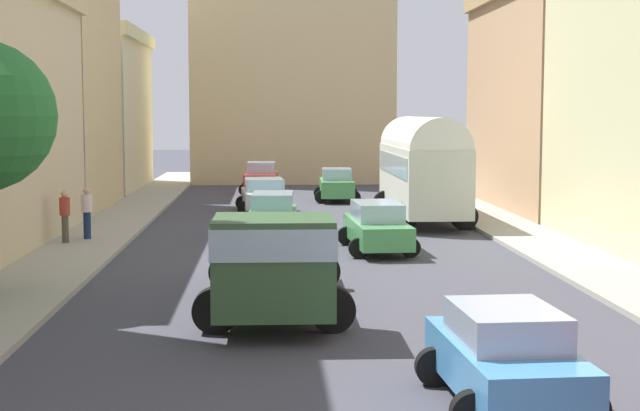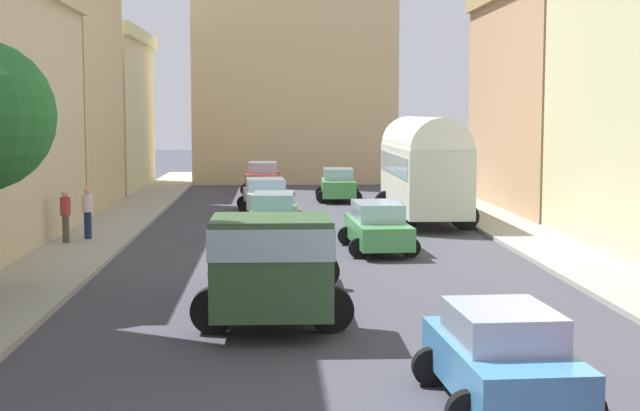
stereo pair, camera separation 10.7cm
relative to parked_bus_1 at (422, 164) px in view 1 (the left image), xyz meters
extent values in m
plane|color=#40404B|center=(-4.50, -6.06, -2.27)|extent=(154.00, 154.00, 0.00)
cube|color=#A29F91|center=(-11.75, -6.06, -2.20)|extent=(2.50, 70.00, 0.14)
cube|color=#9D9B91|center=(2.75, -6.06, -2.20)|extent=(2.50, 70.00, 0.14)
cube|color=tan|center=(-15.45, 4.95, 2.97)|extent=(4.90, 9.29, 10.47)
cube|color=beige|center=(-15.61, 15.70, 1.73)|extent=(5.23, 11.04, 8.00)
cube|color=beige|center=(-15.61, 15.70, 6.07)|extent=(5.75, 11.04, 0.68)
cube|color=tan|center=(6.37, 4.31, 2.30)|extent=(4.75, 12.85, 9.14)
cube|color=#D4BD8A|center=(-4.50, 22.58, 3.85)|extent=(12.12, 7.51, 12.24)
cube|color=#DAC086|center=(-8.74, 20.70, 6.54)|extent=(2.62, 2.62, 17.62)
cube|color=#D0C08A|center=(-0.26, 20.70, 6.54)|extent=(2.62, 2.62, 17.62)
cube|color=beige|center=(0.00, 0.00, -0.55)|extent=(2.35, 8.52, 2.45)
cylinder|color=silver|center=(0.00, 0.00, 0.68)|extent=(2.30, 8.35, 2.27)
cube|color=#99B7C6|center=(0.00, 0.00, -0.01)|extent=(2.39, 7.84, 0.78)
cylinder|color=black|center=(-1.11, 2.64, -1.77)|extent=(1.00, 0.35, 1.00)
cylinder|color=black|center=(1.09, 2.64, -1.77)|extent=(1.00, 0.35, 1.00)
cylinder|color=black|center=(-1.09, -2.64, -1.77)|extent=(1.00, 0.35, 1.00)
cylinder|color=black|center=(1.11, -2.64, -1.77)|extent=(1.00, 0.35, 1.00)
cube|color=#31512F|center=(-5.87, -18.46, -0.90)|extent=(2.28, 1.98, 1.84)
cube|color=#99B7C6|center=(-5.87, -18.46, -0.39)|extent=(2.33, 2.06, 0.59)
cube|color=brown|center=(-5.83, -14.78, -1.55)|extent=(2.31, 5.42, 0.55)
ellipsoid|color=beige|center=(-5.61, -14.23, -0.99)|extent=(0.99, 0.92, 0.57)
ellipsoid|color=beige|center=(-5.79, -15.75, -1.02)|extent=(0.97, 0.84, 0.50)
ellipsoid|color=silver|center=(-5.60, -16.63, -1.00)|extent=(0.93, 0.88, 0.55)
ellipsoid|color=beige|center=(-6.23, -14.71, -0.66)|extent=(0.90, 1.07, 0.51)
cylinder|color=black|center=(-4.73, -18.17, -1.82)|extent=(0.90, 0.32, 0.90)
cylinder|color=black|center=(-7.00, -18.15, -1.82)|extent=(0.90, 0.32, 0.90)
cylinder|color=black|center=(-4.69, -13.75, -1.82)|extent=(0.90, 0.31, 0.90)
cylinder|color=black|center=(-6.96, -13.73, -1.82)|extent=(0.90, 0.31, 0.90)
cube|color=#429950|center=(-5.84, -4.48, -1.65)|extent=(1.73, 4.28, 0.70)
cube|color=#94B9D3|center=(-5.84, -4.48, -1.01)|extent=(1.46, 2.25, 0.58)
cylinder|color=black|center=(-5.12, -5.82, -1.97)|extent=(0.60, 0.21, 0.60)
cylinder|color=black|center=(-6.67, -5.75, -1.97)|extent=(0.60, 0.21, 0.60)
cylinder|color=black|center=(-5.01, -3.22, -1.97)|extent=(0.60, 0.21, 0.60)
cylinder|color=black|center=(-6.55, -3.15, -1.97)|extent=(0.60, 0.21, 0.60)
cube|color=silver|center=(-6.16, 3.83, -1.67)|extent=(2.06, 4.12, 0.67)
cube|color=#8FB3C8|center=(-6.16, 3.83, -1.08)|extent=(1.71, 2.19, 0.51)
cylinder|color=black|center=(-5.18, 2.66, -1.97)|extent=(0.60, 0.21, 0.60)
cylinder|color=black|center=(-6.96, 2.53, -1.97)|extent=(0.60, 0.21, 0.60)
cylinder|color=black|center=(-5.36, 5.13, -1.97)|extent=(0.60, 0.21, 0.60)
cylinder|color=black|center=(-7.13, 5.00, -1.97)|extent=(0.60, 0.21, 0.60)
cube|color=#AA2A23|center=(-6.36, 13.14, -1.59)|extent=(1.79, 3.94, 0.81)
cube|color=#9BAEC8|center=(-6.36, 13.14, -0.90)|extent=(1.52, 2.07, 0.57)
cylinder|color=black|center=(-5.59, 11.90, -1.97)|extent=(0.60, 0.21, 0.60)
cylinder|color=black|center=(-7.23, 11.97, -1.97)|extent=(0.60, 0.21, 0.60)
cylinder|color=black|center=(-5.50, 14.31, -1.97)|extent=(0.60, 0.21, 0.60)
cylinder|color=black|center=(-7.14, 14.37, -1.97)|extent=(0.60, 0.21, 0.60)
cube|color=#438CCD|center=(-2.54, -22.91, -1.66)|extent=(1.76, 3.72, 0.68)
cube|color=#9CAEC4|center=(-2.54, -22.91, -1.06)|extent=(1.48, 1.96, 0.51)
cylinder|color=black|center=(-3.39, -21.82, -1.97)|extent=(0.60, 0.21, 0.60)
cylinder|color=black|center=(-1.81, -21.74, -1.97)|extent=(0.60, 0.21, 0.60)
cylinder|color=black|center=(-1.70, -24.00, -1.97)|extent=(0.60, 0.21, 0.60)
cube|color=#449950|center=(-2.64, -7.62, -1.66)|extent=(1.74, 4.45, 0.68)
cube|color=#9ABAD1|center=(-2.64, -7.62, -1.04)|extent=(1.46, 2.34, 0.57)
cylinder|color=black|center=(-3.47, -6.30, -1.97)|extent=(0.60, 0.21, 0.60)
cylinder|color=black|center=(-1.94, -6.22, -1.97)|extent=(0.60, 0.21, 0.60)
cylinder|color=black|center=(-3.34, -9.01, -1.97)|extent=(0.60, 0.21, 0.60)
cylinder|color=black|center=(-1.81, -8.94, -1.97)|extent=(0.60, 0.21, 0.60)
cube|color=#49994D|center=(-2.71, 8.67, -1.62)|extent=(1.68, 3.81, 0.77)
cube|color=#98B3CA|center=(-2.71, 8.67, -0.96)|extent=(1.44, 2.00, 0.54)
cylinder|color=black|center=(-3.45, 9.85, -1.97)|extent=(0.60, 0.21, 0.60)
cylinder|color=black|center=(-1.89, 9.81, -1.97)|extent=(0.60, 0.21, 0.60)
cylinder|color=black|center=(-3.53, 7.53, -1.97)|extent=(0.60, 0.21, 0.60)
cylinder|color=black|center=(-1.96, 7.48, -1.97)|extent=(0.60, 0.21, 0.60)
cylinder|color=navy|center=(-11.89, -5.33, -2.20)|extent=(0.20, 0.20, 0.14)
cylinder|color=navy|center=(-11.89, -5.33, -1.69)|extent=(0.33, 0.33, 0.88)
cylinder|color=silver|center=(-11.89, -5.33, -0.96)|extent=(0.51, 0.51, 0.58)
sphere|color=tan|center=(-11.89, -5.33, -0.56)|extent=(0.22, 0.22, 0.22)
cylinder|color=#4D463C|center=(-12.40, -6.23, -2.20)|extent=(0.18, 0.18, 0.14)
cylinder|color=#4D463C|center=(-12.40, -6.23, -1.69)|extent=(0.29, 0.29, 0.88)
cylinder|color=#A2372F|center=(-12.40, -6.23, -0.97)|extent=(0.44, 0.44, 0.56)
sphere|color=tan|center=(-12.40, -6.23, -0.58)|extent=(0.23, 0.23, 0.23)
camera|label=1|loc=(-5.94, -35.95, 1.99)|focal=52.44mm
camera|label=2|loc=(-5.84, -35.95, 1.99)|focal=52.44mm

